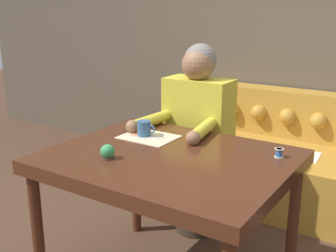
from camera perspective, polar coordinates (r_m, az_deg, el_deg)
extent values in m
cube|color=brown|center=(3.68, 18.50, 12.20)|extent=(8.00, 0.06, 2.60)
cube|color=#472314|center=(2.10, 0.09, -4.83)|extent=(1.18, 0.95, 0.07)
cylinder|color=#472314|center=(2.32, -17.20, -14.17)|extent=(0.06, 0.06, 0.71)
cylinder|color=#472314|center=(2.85, -4.36, -7.61)|extent=(0.06, 0.06, 0.71)
cylinder|color=#472314|center=(2.42, 16.55, -12.81)|extent=(0.06, 0.06, 0.71)
cube|color=#B7842D|center=(3.46, 14.32, -6.13)|extent=(1.62, 0.88, 0.44)
cube|color=#B7842D|center=(3.63, 16.48, 1.65)|extent=(1.62, 0.22, 0.39)
cube|color=#B7842D|center=(3.69, 3.96, -2.88)|extent=(0.20, 0.88, 0.60)
sphere|color=#B7842D|center=(3.68, 8.62, 2.31)|extent=(0.13, 0.13, 0.13)
sphere|color=#B7842D|center=(3.59, 12.16, 1.78)|extent=(0.13, 0.13, 0.13)
sphere|color=#B7842D|center=(3.51, 15.86, 1.22)|extent=(0.13, 0.13, 0.13)
sphere|color=#B7842D|center=(3.45, 19.71, 0.63)|extent=(0.13, 0.13, 0.13)
cube|color=white|center=(3.22, 17.52, -3.79)|extent=(0.28, 0.27, 0.00)
cylinder|color=#33281E|center=(2.90, 3.92, -9.40)|extent=(0.28, 0.28, 0.50)
cube|color=gold|center=(2.72, 4.12, 0.67)|extent=(0.43, 0.22, 0.55)
sphere|color=#896042|center=(2.63, 4.07, 8.30)|extent=(0.20, 0.20, 0.20)
sphere|color=slate|center=(2.65, 4.40, 8.91)|extent=(0.20, 0.20, 0.20)
cylinder|color=gold|center=(2.57, -2.40, 0.72)|extent=(0.09, 0.34, 0.07)
sphere|color=#896042|center=(2.45, -4.85, -0.10)|extent=(0.08, 0.08, 0.08)
cylinder|color=gold|center=(2.39, 4.74, -0.53)|extent=(0.13, 0.34, 0.07)
sphere|color=#896042|center=(2.24, 3.42, -1.65)|extent=(0.08, 0.08, 0.08)
cube|color=beige|center=(2.37, -2.65, -1.49)|extent=(0.30, 0.24, 0.00)
cube|color=silver|center=(2.36, -1.72, -1.55)|extent=(0.12, 0.03, 0.00)
cube|color=#D1511E|center=(2.40, -3.77, -1.28)|extent=(0.08, 0.02, 0.00)
torus|color=#D1511E|center=(2.41, -4.56, -1.17)|extent=(0.04, 0.04, 0.01)
cube|color=silver|center=(2.34, -2.02, -1.68)|extent=(0.11, 0.03, 0.00)
cube|color=#D1511E|center=(2.41, -3.57, -1.20)|extent=(0.08, 0.03, 0.00)
torus|color=#D1511E|center=(2.43, -4.17, -1.02)|extent=(0.04, 0.04, 0.01)
cylinder|color=silver|center=(2.38, -2.97, -1.38)|extent=(0.01, 0.01, 0.01)
cylinder|color=#335B84|center=(2.37, -3.27, -0.37)|extent=(0.08, 0.08, 0.09)
torus|color=#335B84|center=(2.34, -2.28, -0.45)|extent=(0.05, 0.01, 0.05)
cylinder|color=#3366B2|center=(2.12, 14.80, -3.54)|extent=(0.03, 0.03, 0.04)
cylinder|color=beige|center=(2.11, 14.84, -3.02)|extent=(0.04, 0.04, 0.00)
cylinder|color=beige|center=(2.13, 14.76, -4.06)|extent=(0.04, 0.04, 0.00)
cylinder|color=#4C3828|center=(2.06, -8.17, -4.23)|extent=(0.06, 0.06, 0.01)
sphere|color=#338C4C|center=(2.05, -8.20, -3.43)|extent=(0.07, 0.07, 0.07)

